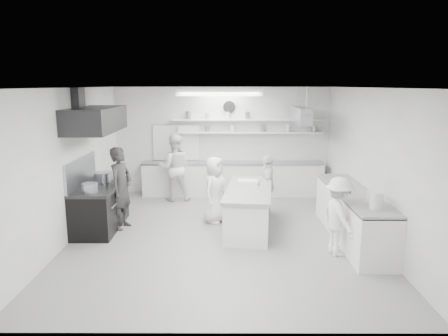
{
  "coord_description": "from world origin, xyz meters",
  "views": [
    {
      "loc": [
        0.09,
        -8.21,
        3.05
      ],
      "look_at": [
        0.06,
        0.6,
        1.29
      ],
      "focal_mm": 33.41,
      "sensor_mm": 36.0,
      "label": 1
    }
  ],
  "objects_px": {
    "stove": "(100,208)",
    "prep_island": "(249,210)",
    "cook_stove": "(121,188)",
    "right_counter": "(353,216)",
    "back_counter": "(233,179)",
    "cook_back": "(175,168)"
  },
  "relations": [
    {
      "from": "stove",
      "to": "cook_back",
      "type": "relative_size",
      "value": 1.01
    },
    {
      "from": "stove",
      "to": "cook_stove",
      "type": "height_order",
      "value": "cook_stove"
    },
    {
      "from": "back_counter",
      "to": "right_counter",
      "type": "height_order",
      "value": "right_counter"
    },
    {
      "from": "stove",
      "to": "right_counter",
      "type": "xyz_separation_m",
      "value": [
        5.25,
        -0.6,
        0.02
      ]
    },
    {
      "from": "right_counter",
      "to": "cook_back",
      "type": "bearing_deg",
      "value": 143.77
    },
    {
      "from": "back_counter",
      "to": "cook_back",
      "type": "xyz_separation_m",
      "value": [
        -1.57,
        -0.53,
        0.43
      ]
    },
    {
      "from": "back_counter",
      "to": "cook_back",
      "type": "relative_size",
      "value": 2.81
    },
    {
      "from": "back_counter",
      "to": "prep_island",
      "type": "distance_m",
      "value": 2.83
    },
    {
      "from": "stove",
      "to": "back_counter",
      "type": "distance_m",
      "value": 4.03
    },
    {
      "from": "back_counter",
      "to": "stove",
      "type": "bearing_deg",
      "value": -136.01
    },
    {
      "from": "stove",
      "to": "prep_island",
      "type": "relative_size",
      "value": 0.78
    },
    {
      "from": "back_counter",
      "to": "right_counter",
      "type": "distance_m",
      "value": 4.13
    },
    {
      "from": "prep_island",
      "to": "cook_back",
      "type": "distance_m",
      "value": 2.98
    },
    {
      "from": "stove",
      "to": "right_counter",
      "type": "distance_m",
      "value": 5.28
    },
    {
      "from": "cook_stove",
      "to": "right_counter",
      "type": "bearing_deg",
      "value": -79.19
    },
    {
      "from": "prep_island",
      "to": "stove",
      "type": "bearing_deg",
      "value": -173.56
    },
    {
      "from": "right_counter",
      "to": "cook_stove",
      "type": "height_order",
      "value": "cook_stove"
    },
    {
      "from": "cook_stove",
      "to": "cook_back",
      "type": "xyz_separation_m",
      "value": [
        0.87,
        2.24,
        0.0
      ]
    },
    {
      "from": "back_counter",
      "to": "right_counter",
      "type": "relative_size",
      "value": 1.52
    },
    {
      "from": "right_counter",
      "to": "back_counter",
      "type": "bearing_deg",
      "value": 124.65
    },
    {
      "from": "cook_back",
      "to": "back_counter",
      "type": "bearing_deg",
      "value": -168.48
    },
    {
      "from": "stove",
      "to": "cook_stove",
      "type": "xyz_separation_m",
      "value": [
        0.46,
        0.03,
        0.44
      ]
    }
  ]
}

